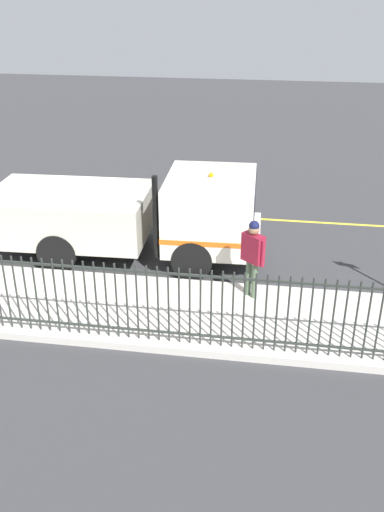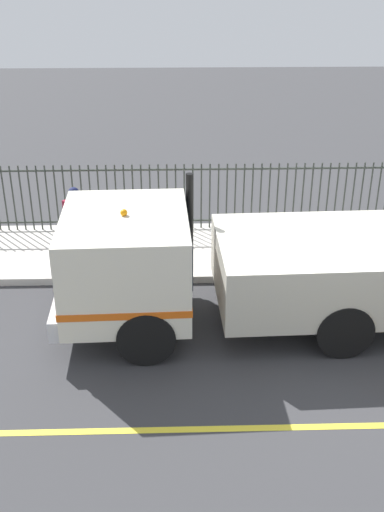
# 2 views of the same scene
# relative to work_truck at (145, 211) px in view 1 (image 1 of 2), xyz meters

# --- Properties ---
(ground_plane) EXTENTS (56.40, 56.40, 0.00)m
(ground_plane) POSITION_rel_work_truck_xyz_m (-0.30, -1.61, -1.19)
(ground_plane) COLOR #38383A
(ground_plane) RESTS_ON ground
(sidewalk_slab) EXTENTS (2.72, 25.64, 0.15)m
(sidewalk_slab) POSITION_rel_work_truck_xyz_m (2.82, -1.61, -1.12)
(sidewalk_slab) COLOR beige
(sidewalk_slab) RESTS_ON ground
(lane_marking) EXTENTS (0.12, 23.07, 0.01)m
(lane_marking) POSITION_rel_work_truck_xyz_m (-2.82, -1.61, -1.19)
(lane_marking) COLOR yellow
(lane_marking) RESTS_ON ground
(work_truck) EXTENTS (2.73, 6.85, 2.46)m
(work_truck) POSITION_rel_work_truck_xyz_m (0.00, 0.00, 0.00)
(work_truck) COLOR silver
(work_truck) RESTS_ON ground
(worker_standing) EXTENTS (0.49, 0.52, 1.75)m
(worker_standing) POSITION_rel_work_truck_xyz_m (1.97, 2.79, 0.03)
(worker_standing) COLOR maroon
(worker_standing) RESTS_ON sidewalk_slab
(iron_fence) EXTENTS (0.04, 21.83, 1.58)m
(iron_fence) POSITION_rel_work_truck_xyz_m (3.94, -1.61, -0.24)
(iron_fence) COLOR #2D332D
(iron_fence) RESTS_ON sidewalk_slab
(traffic_cone) EXTENTS (0.39, 0.39, 0.56)m
(traffic_cone) POSITION_rel_work_truck_xyz_m (-2.09, -2.78, -0.91)
(traffic_cone) COLOR orange
(traffic_cone) RESTS_ON ground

